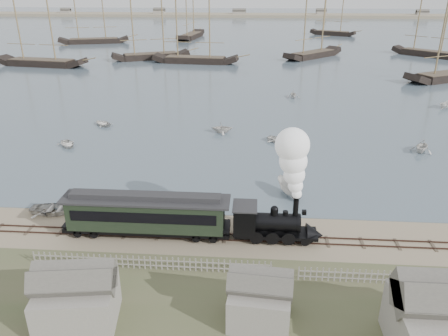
{
  "coord_description": "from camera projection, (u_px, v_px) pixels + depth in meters",
  "views": [
    {
      "loc": [
        1.31,
        -35.05,
        21.09
      ],
      "look_at": [
        -1.64,
        5.52,
        3.5
      ],
      "focal_mm": 35.0,
      "sensor_mm": 36.0,
      "label": 1
    }
  ],
  "objects": [
    {
      "name": "schooner_3",
      "position": [
        316.0,
        22.0,
        124.31
      ],
      "size": [
        19.15,
        19.67,
        20.0
      ],
      "primitive_type": null,
      "rotation": [
        0.0,
        0.0,
        0.81
      ],
      "color": "black",
      "rests_on": "harbor_water"
    },
    {
      "name": "rowboat_7",
      "position": [
        293.0,
        94.0,
        84.2
      ],
      "size": [
        2.79,
        2.42,
        1.44
      ],
      "primitive_type": "imported",
      "rotation": [
        0.0,
        0.0,
        0.02
      ],
      "color": "silver",
      "rests_on": "harbor_water"
    },
    {
      "name": "harbor_water",
      "position": [
        254.0,
        31.0,
        196.16
      ],
      "size": [
        600.0,
        336.0,
        0.06
      ],
      "primitive_type": "cube",
      "color": "#435160",
      "rests_on": "ground"
    },
    {
      "name": "rowboat_3",
      "position": [
        280.0,
        140.0,
        61.07
      ],
      "size": [
        4.49,
        4.84,
        0.82
      ],
      "primitive_type": "imported",
      "rotation": [
        0.0,
        0.0,
        1.01
      ],
      "color": "silver",
      "rests_on": "harbor_water"
    },
    {
      "name": "rowboat_1",
      "position": [
        222.0,
        128.0,
        64.84
      ],
      "size": [
        2.89,
        3.29,
        1.65
      ],
      "primitive_type": "imported",
      "rotation": [
        0.0,
        0.0,
        1.63
      ],
      "color": "silver",
      "rests_on": "harbor_water"
    },
    {
      "name": "rowboat_4",
      "position": [
        422.0,
        146.0,
        57.57
      ],
      "size": [
        4.29,
        4.17,
        1.72
      ],
      "primitive_type": "imported",
      "rotation": [
        0.0,
        0.0,
        5.68
      ],
      "color": "silver",
      "rests_on": "harbor_water"
    },
    {
      "name": "schooner_5",
      "position": [
        434.0,
        21.0,
        126.17
      ],
      "size": [
        18.78,
        17.64,
        20.0
      ],
      "primitive_type": null,
      "rotation": [
        0.0,
        0.0,
        -0.74
      ],
      "color": "black",
      "rests_on": "harbor_water"
    },
    {
      "name": "picket_fence_east",
      "position": [
        398.0,
        284.0,
        32.85
      ],
      "size": [
        15.0,
        0.1,
        1.2
      ],
      "primitive_type": null,
      "color": "gray",
      "rests_on": "ground"
    },
    {
      "name": "locomotive",
      "position": [
        287.0,
        194.0,
        36.63
      ],
      "size": [
        7.9,
        2.95,
        9.85
      ],
      "color": "black",
      "rests_on": "ground"
    },
    {
      "name": "far_spit",
      "position": [
        255.0,
        17.0,
        269.41
      ],
      "size": [
        500.0,
        20.0,
        1.8
      ],
      "primitive_type": "cube",
      "color": "tan",
      "rests_on": "ground"
    },
    {
      "name": "ground",
      "position": [
        237.0,
        227.0,
        40.55
      ],
      "size": [
        600.0,
        600.0,
        0.0
      ],
      "primitive_type": "plane",
      "color": "tan",
      "rests_on": "ground"
    },
    {
      "name": "schooner_6",
      "position": [
        91.0,
        14.0,
        153.01
      ],
      "size": [
        24.9,
        12.32,
        20.0
      ],
      "primitive_type": null,
      "rotation": [
        0.0,
        0.0,
        0.29
      ],
      "color": "black",
      "rests_on": "harbor_water"
    },
    {
      "name": "schooner_7",
      "position": [
        190.0,
        11.0,
        166.57
      ],
      "size": [
        8.93,
        24.45,
        20.0
      ],
      "primitive_type": null,
      "rotation": [
        0.0,
        0.0,
        1.43
      ],
      "color": "black",
      "rests_on": "harbor_water"
    },
    {
      "name": "rowboat_6",
      "position": [
        103.0,
        123.0,
        68.42
      ],
      "size": [
        3.98,
        4.11,
        0.69
      ],
      "primitive_type": "imported",
      "rotation": [
        0.0,
        0.0,
        4.02
      ],
      "color": "silver",
      "rests_on": "harbor_water"
    },
    {
      "name": "rowboat_0",
      "position": [
        68.0,
        144.0,
        59.72
      ],
      "size": [
        4.18,
        4.0,
        0.7
      ],
      "primitive_type": "imported",
      "rotation": [
        0.0,
        0.0,
        0.66
      ],
      "color": "silver",
      "rests_on": "harbor_water"
    },
    {
      "name": "shed_left",
      "position": [
        80.0,
        321.0,
        29.31
      ],
      "size": [
        5.0,
        4.0,
        4.1
      ],
      "primitive_type": null,
      "color": "gray",
      "rests_on": "ground"
    },
    {
      "name": "rowboat_5",
      "position": [
        446.0,
        105.0,
        77.46
      ],
      "size": [
        2.82,
        3.2,
        1.21
      ],
      "primitive_type": "imported",
      "rotation": [
        0.0,
        0.0,
        2.22
      ],
      "color": "silver",
      "rests_on": "harbor_water"
    },
    {
      "name": "shed_mid",
      "position": [
        259.0,
        320.0,
        29.43
      ],
      "size": [
        4.0,
        3.5,
        3.6
      ],
      "primitive_type": null,
      "color": "gray",
      "rests_on": "ground"
    },
    {
      "name": "passenger_coach",
      "position": [
        146.0,
        213.0,
        38.35
      ],
      "size": [
        14.73,
        2.84,
        3.58
      ],
      "color": "black",
      "rests_on": "ground"
    },
    {
      "name": "schooner_1",
      "position": [
        149.0,
        23.0,
        121.48
      ],
      "size": [
        22.23,
        13.21,
        20.0
      ],
      "primitive_type": null,
      "rotation": [
        0.0,
        0.0,
        0.4
      ],
      "color": "black",
      "rests_on": "harbor_water"
    },
    {
      "name": "beached_dinghy",
      "position": [
        52.0,
        209.0,
        42.73
      ],
      "size": [
        3.08,
        4.3,
        0.89
      ],
      "primitive_type": "imported",
      "rotation": [
        0.0,
        0.0,
        1.58
      ],
      "color": "silver",
      "rests_on": "ground"
    },
    {
      "name": "rowboat_2",
      "position": [
        289.0,
        188.0,
        46.01
      ],
      "size": [
        4.33,
        3.08,
        1.57
      ],
      "primitive_type": "imported",
      "rotation": [
        0.0,
        0.0,
        3.57
      ],
      "color": "silver",
      "rests_on": "harbor_water"
    },
    {
      "name": "picket_fence_west",
      "position": [
        151.0,
        269.0,
        34.57
      ],
      "size": [
        19.0,
        0.1,
        1.2
      ],
      "primitive_type": null,
      "color": "gray",
      "rests_on": "ground"
    },
    {
      "name": "schooner_8",
      "position": [
        335.0,
        10.0,
        175.24
      ],
      "size": [
        18.32,
        11.86,
        20.0
      ],
      "primitive_type": null,
      "rotation": [
        0.0,
        0.0,
        -0.46
      ],
      "color": "black",
      "rests_on": "harbor_water"
    },
    {
      "name": "schooner_0",
      "position": [
        36.0,
        26.0,
        111.89
      ],
      "size": [
        25.27,
        9.25,
        20.0
      ],
      "primitive_type": null,
      "rotation": [
        0.0,
        0.0,
        -0.15
      ],
      "color": "black",
      "rests_on": "harbor_water"
    },
    {
      "name": "schooner_2",
      "position": [
        195.0,
        25.0,
        115.84
      ],
      "size": [
        23.69,
        7.36,
        20.0
      ],
      "primitive_type": null,
      "rotation": [
        0.0,
        0.0,
        -0.09
      ],
      "color": "black",
      "rests_on": "harbor_water"
    },
    {
      "name": "rail_track",
      "position": [
        236.0,
        238.0,
        38.7
      ],
      "size": [
        120.0,
        1.8,
        0.16
      ],
      "color": "#3D2821",
      "rests_on": "ground"
    }
  ]
}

